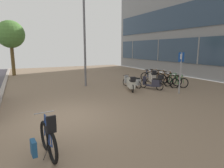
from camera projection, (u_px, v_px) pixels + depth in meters
ground at (101, 112)px, 7.85m from camera, size 21.00×40.00×0.13m
bicycle_foreground at (47, 140)px, 4.55m from camera, size 0.63×1.46×1.12m
bicycle_rack_00 at (179, 83)px, 12.42m from camera, size 1.22×0.53×0.93m
bicycle_rack_01 at (173, 81)px, 13.04m from camera, size 1.32×0.53×0.97m
bicycle_rack_02 at (167, 79)px, 13.66m from camera, size 1.34×0.61×1.00m
bicycle_rack_03 at (161, 78)px, 14.24m from camera, size 1.40×0.54×1.03m
bicycle_rack_04 at (154, 77)px, 14.77m from camera, size 1.27×0.82×1.03m
bicycle_rack_05 at (149, 76)px, 15.37m from camera, size 1.16×0.70×0.93m
scooter_near at (131, 84)px, 11.50m from camera, size 0.88×1.67×0.94m
scooter_mid at (153, 78)px, 13.58m from camera, size 0.99×1.59×1.05m
scooter_far at (154, 82)px, 11.99m from camera, size 0.87×1.59×0.95m
scooter_extra at (133, 82)px, 12.60m from camera, size 0.65×1.75×0.76m
parking_sign at (181, 68)px, 10.68m from camera, size 0.40×0.07×2.29m
lamp_post at (85, 36)px, 12.53m from camera, size 0.20×0.52×5.95m
street_tree at (10, 35)px, 17.56m from camera, size 2.47×2.47×5.00m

